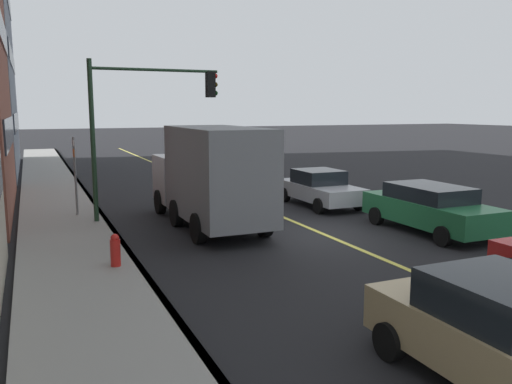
{
  "coord_description": "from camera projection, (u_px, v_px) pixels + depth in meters",
  "views": [
    {
      "loc": [
        -13.84,
        8.3,
        3.87
      ],
      "look_at": [
        -2.19,
        3.23,
        1.86
      ],
      "focal_mm": 36.6,
      "sensor_mm": 36.0,
      "label": 1
    }
  ],
  "objects": [
    {
      "name": "sidewalk_slab",
      "position": [
        76.0,
        258.0,
        13.49
      ],
      "size": [
        80.0,
        2.83,
        0.15
      ],
      "primitive_type": "cube",
      "color": "gray",
      "rests_on": "ground"
    },
    {
      "name": "street_sign_post",
      "position": [
        75.0,
        171.0,
        18.48
      ],
      "size": [
        0.6,
        0.08,
        2.92
      ],
      "color": "slate",
      "rests_on": "ground"
    },
    {
      "name": "car_silver",
      "position": [
        320.0,
        188.0,
        21.12
      ],
      "size": [
        4.33,
        1.98,
        1.46
      ],
      "color": "#A8AAB2",
      "rests_on": "ground"
    },
    {
      "name": "traffic_light_mast",
      "position": [
        144.0,
        111.0,
        17.72
      ],
      "size": [
        0.28,
        4.45,
        5.5
      ],
      "color": "#1E3823",
      "rests_on": "ground"
    },
    {
      "name": "car_green",
      "position": [
        430.0,
        207.0,
        16.56
      ],
      "size": [
        4.75,
        2.03,
        1.5
      ],
      "color": "#1E6038",
      "rests_on": "ground"
    },
    {
      "name": "fire_hydrant",
      "position": [
        115.0,
        253.0,
        12.49
      ],
      "size": [
        0.24,
        0.24,
        0.94
      ],
      "color": "red",
      "rests_on": "ground"
    },
    {
      "name": "car_tan",
      "position": [
        501.0,
        333.0,
        7.23
      ],
      "size": [
        3.92,
        2.0,
        1.6
      ],
      "color": "tan",
      "rests_on": "ground"
    },
    {
      "name": "curb_edge",
      "position": [
        128.0,
        252.0,
        14.02
      ],
      "size": [
        80.0,
        0.16,
        0.15
      ],
      "primitive_type": "cube",
      "color": "slate",
      "rests_on": "ground"
    },
    {
      "name": "ground",
      "position": [
        322.0,
        234.0,
        16.41
      ],
      "size": [
        200.0,
        200.0,
        0.0
      ],
      "primitive_type": "plane",
      "color": "black"
    },
    {
      "name": "lane_stripe_center",
      "position": [
        322.0,
        234.0,
        16.41
      ],
      "size": [
        80.0,
        0.16,
        0.01
      ],
      "primitive_type": "cube",
      "color": "#D8CC4C",
      "rests_on": "ground"
    },
    {
      "name": "truck_gray",
      "position": [
        211.0,
        175.0,
        17.16
      ],
      "size": [
        7.02,
        2.39,
        3.32
      ],
      "color": "silver",
      "rests_on": "ground"
    }
  ]
}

